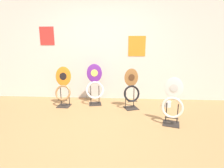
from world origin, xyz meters
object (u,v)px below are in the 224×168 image
toilet_seat_display_white_plain (173,105)px  toilet_seat_display_purple_note (95,86)px  toilet_seat_display_orange_sun (63,88)px  paint_can (167,104)px  toilet_seat_display_woodgrain (132,91)px

toilet_seat_display_white_plain → toilet_seat_display_purple_note: bearing=147.1°
toilet_seat_display_white_plain → toilet_seat_display_purple_note: (-1.52, 0.98, 0.07)m
toilet_seat_display_orange_sun → paint_can: 2.38m
toilet_seat_display_woodgrain → paint_can: size_ratio=5.06×
toilet_seat_display_woodgrain → toilet_seat_display_purple_note: 0.88m
toilet_seat_display_woodgrain → toilet_seat_display_orange_sun: bearing=177.8°
toilet_seat_display_woodgrain → paint_can: (0.82, 0.16, -0.33)m
toilet_seat_display_woodgrain → toilet_seat_display_white_plain: size_ratio=1.05×
toilet_seat_display_orange_sun → toilet_seat_display_purple_note: size_ratio=0.96×
toilet_seat_display_woodgrain → toilet_seat_display_white_plain: bearing=-47.6°
toilet_seat_display_woodgrain → toilet_seat_display_orange_sun: (-1.53, 0.06, 0.03)m
toilet_seat_display_white_plain → toilet_seat_display_purple_note: 1.81m
toilet_seat_display_orange_sun → toilet_seat_display_purple_note: 0.71m
toilet_seat_display_orange_sun → toilet_seat_display_purple_note: (0.69, 0.18, 0.00)m
toilet_seat_display_orange_sun → toilet_seat_display_white_plain: bearing=-20.0°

